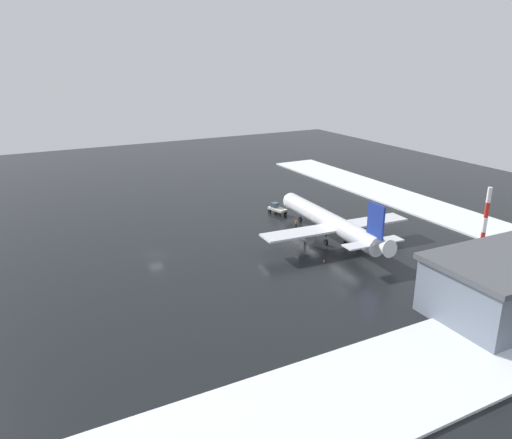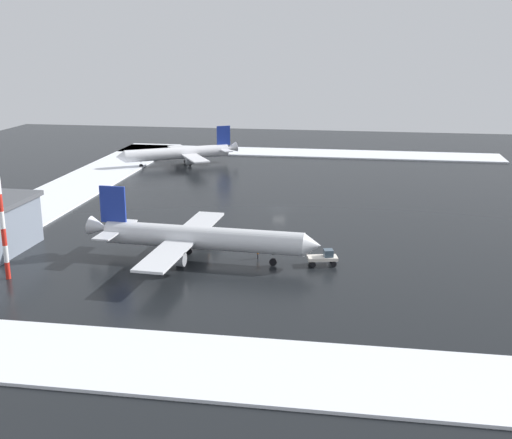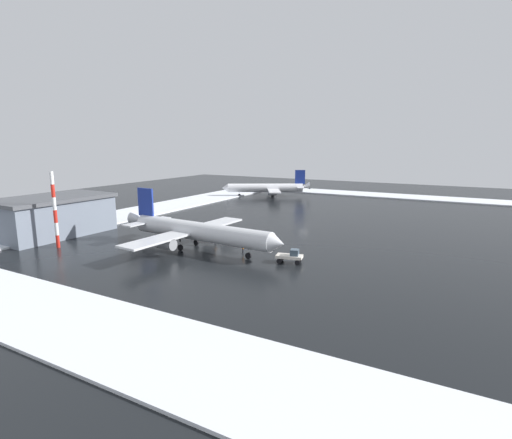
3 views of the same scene
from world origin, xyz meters
name	(u,v)px [view 1 (image 1 of 3)]	position (x,y,z in m)	size (l,w,h in m)	color
ground_plane	(155,254)	(0.00, 0.00, 0.00)	(240.00, 240.00, 0.00)	black
snow_bank_far	(301,417)	(0.00, -50.00, 0.19)	(152.00, 16.00, 0.38)	white
snow_bank_right	(419,205)	(67.00, 0.00, 0.19)	(14.00, 116.00, 0.38)	white
airplane_foreground_jet	(330,222)	(33.50, -8.87, 3.74)	(31.65, 38.16, 11.33)	silver
pushback_tug	(277,208)	(32.72, 11.00, 1.28)	(3.17, 4.98, 2.50)	silver
ground_crew_beside_wing	(305,239)	(27.78, -8.54, 0.97)	(0.36, 0.36, 1.71)	black
ground_crew_by_nose_gear	(296,223)	(31.39, 0.42, 0.97)	(0.36, 0.36, 1.71)	black
antenna_mast	(484,232)	(45.87, -34.33, 7.66)	(0.70, 0.70, 15.32)	red
traffic_cone_near_nose	(324,260)	(25.86, -17.68, 0.28)	(0.36, 0.36, 0.55)	orange
traffic_cone_mid_line	(260,234)	(22.19, -0.19, 0.28)	(0.36, 0.36, 0.55)	orange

